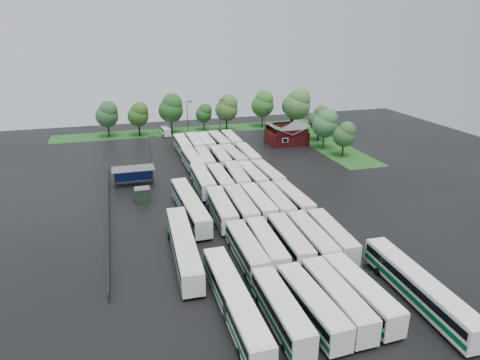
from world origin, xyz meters
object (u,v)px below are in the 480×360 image
object	(u,v)px
artic_bus_east	(418,287)
brick_building	(287,137)
artic_bus_west_a	(234,301)
minibus	(166,131)

from	to	relation	value
artic_bus_east	brick_building	bearing A→B (deg)	81.91
brick_building	artic_bus_east	size ratio (longest dim) A/B	0.53
artic_bus_west_a	minibus	distance (m)	84.01
artic_bus_east	minibus	size ratio (longest dim) A/B	3.47
brick_building	artic_bus_west_a	bearing A→B (deg)	-116.50
artic_bus_east	artic_bus_west_a	bearing A→B (deg)	172.64
brick_building	artic_bus_east	xyz separation A→B (m)	(-11.96, -69.39, 0.08)
brick_building	artic_bus_west_a	size ratio (longest dim) A/B	0.52
brick_building	minibus	size ratio (longest dim) A/B	1.84
artic_bus_west_a	artic_bus_east	size ratio (longest dim) A/B	1.01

